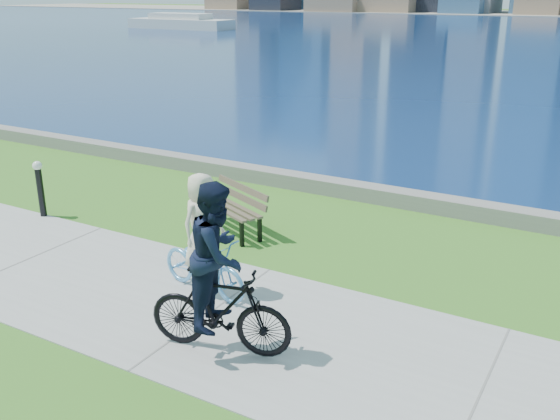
# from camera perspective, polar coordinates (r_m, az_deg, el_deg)

# --- Properties ---
(ground) EXTENTS (320.00, 320.00, 0.00)m
(ground) POSITION_cam_1_polar(r_m,az_deg,el_deg) (9.55, -6.45, -9.41)
(ground) COLOR #326A1C
(ground) RESTS_ON ground
(concrete_path) EXTENTS (80.00, 3.50, 0.02)m
(concrete_path) POSITION_cam_1_polar(r_m,az_deg,el_deg) (9.55, -6.45, -9.35)
(concrete_path) COLOR #9C9B97
(concrete_path) RESTS_ON ground
(seawall) EXTENTS (90.00, 0.50, 0.35)m
(seawall) POSITION_cam_1_polar(r_m,az_deg,el_deg) (14.52, 8.06, 1.59)
(seawall) COLOR slate
(seawall) RESTS_ON ground
(ferry_near) EXTENTS (13.55, 3.87, 1.84)m
(ferry_near) POSITION_cam_1_polar(r_m,az_deg,el_deg) (80.14, -9.09, 16.58)
(ferry_near) COLOR silver
(ferry_near) RESTS_ON ground
(park_bench) EXTENTS (1.89, 1.31, 0.93)m
(park_bench) POSITION_cam_1_polar(r_m,az_deg,el_deg) (12.44, -4.30, 0.55)
(park_bench) COLOR black
(park_bench) RESTS_ON ground
(bollard_lamp) EXTENTS (0.20, 0.20, 1.23)m
(bollard_lamp) POSITION_cam_1_polar(r_m,az_deg,el_deg) (14.09, -21.11, 2.13)
(bollard_lamp) COLOR black
(bollard_lamp) RESTS_ON ground
(cyclist_woman) EXTENTS (0.93, 1.86, 1.98)m
(cyclist_woman) POSITION_cam_1_polar(r_m,az_deg,el_deg) (9.86, -7.03, -3.61)
(cyclist_woman) COLOR #60ADE9
(cyclist_woman) RESTS_ON ground
(cyclist_man) EXTENTS (1.02, 2.04, 2.36)m
(cyclist_man) POSITION_cam_1_polar(r_m,az_deg,el_deg) (8.16, -5.61, -6.69)
(cyclist_man) COLOR black
(cyclist_man) RESTS_ON ground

